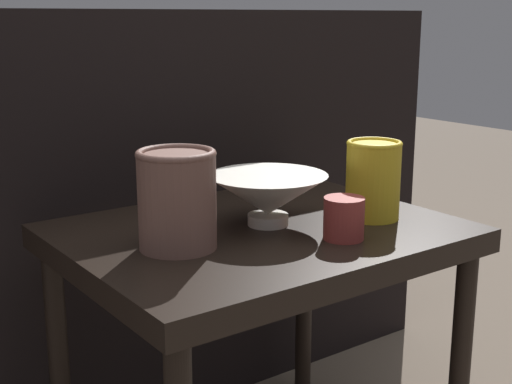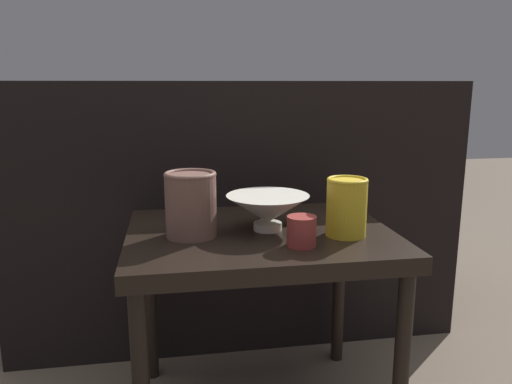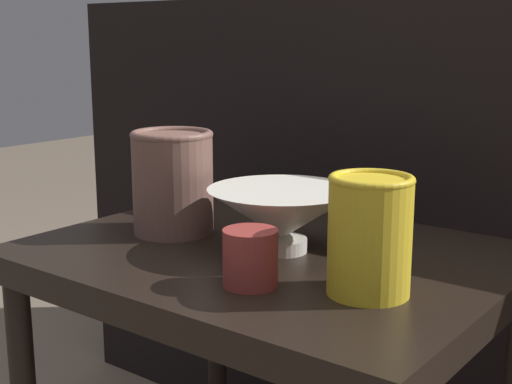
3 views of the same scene
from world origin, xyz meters
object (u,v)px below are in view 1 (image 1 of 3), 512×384
(vase_textured_left, at_px, (177,198))
(cup, at_px, (344,218))
(bowl, at_px, (267,195))
(vase_colorful_right, at_px, (373,179))

(vase_textured_left, relative_size, cup, 2.26)
(bowl, relative_size, cup, 2.98)
(bowl, relative_size, vase_colorful_right, 1.47)
(vase_textured_left, distance_m, cup, 0.26)
(cup, bearing_deg, vase_colorful_right, 25.84)
(vase_textured_left, height_order, cup, vase_textured_left)
(bowl, distance_m, cup, 0.14)
(bowl, distance_m, vase_textured_left, 0.19)
(bowl, bearing_deg, vase_textured_left, -174.16)
(vase_colorful_right, bearing_deg, bowl, 156.41)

